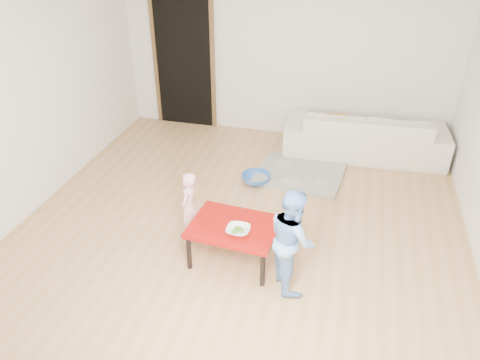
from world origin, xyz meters
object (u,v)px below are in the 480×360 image
at_px(sofa, 365,133).
at_px(basin, 256,179).
at_px(red_table, 234,242).
at_px(bowl, 238,230).
at_px(child_pink, 189,208).
at_px(child_blue, 292,239).

xyz_separation_m(sofa, basin, (-1.34, -1.20, -0.27)).
distance_m(red_table, bowl, 0.28).
xyz_separation_m(sofa, child_pink, (-1.77, -2.57, 0.08)).
relative_size(child_pink, child_blue, 0.79).
bearing_deg(basin, child_pink, -107.51).
bearing_deg(child_blue, bowl, 54.08).
bearing_deg(child_pink, child_blue, 69.49).
xyz_separation_m(sofa, red_table, (-1.21, -2.77, -0.12)).
distance_m(child_pink, basin, 1.48).
distance_m(red_table, child_blue, 0.71).
relative_size(red_table, bowl, 3.74).
distance_m(red_table, child_pink, 0.62).
distance_m(sofa, child_blue, 3.03).
xyz_separation_m(bowl, child_pink, (-0.63, 0.31, -0.05)).
distance_m(sofa, basin, 1.82).
bearing_deg(sofa, basin, 39.02).
height_order(bowl, child_pink, child_pink).
distance_m(child_pink, child_blue, 1.24).
distance_m(bowl, basin, 1.73).
height_order(sofa, basin, sofa).
bearing_deg(sofa, child_pink, 52.50).
bearing_deg(red_table, child_pink, 160.38).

